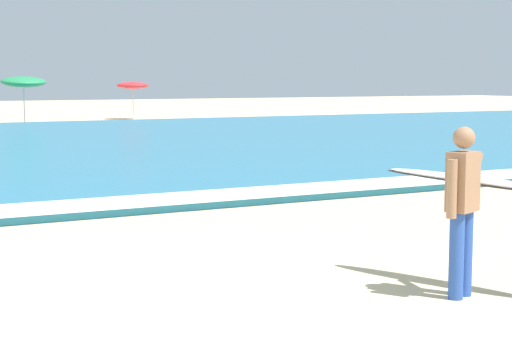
# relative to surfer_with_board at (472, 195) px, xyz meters

# --- Properties ---
(ground_plane) EXTENTS (160.00, 160.00, 0.00)m
(ground_plane) POSITION_rel_surfer_with_board_xyz_m (-3.51, 0.84, -1.02)
(ground_plane) COLOR beige
(surfer_with_board) EXTENTS (1.29, 2.29, 1.73)m
(surfer_with_board) POSITION_rel_surfer_with_board_xyz_m (0.00, 0.00, 0.00)
(surfer_with_board) COLOR #284CA3
(surfer_with_board) RESTS_ON ground
(beach_umbrella_3) EXTENTS (2.18, 2.22, 2.43)m
(beach_umbrella_3) POSITION_rel_surfer_with_board_xyz_m (3.24, 34.82, 1.06)
(beach_umbrella_3) COLOR beige
(beach_umbrella_3) RESTS_ON ground
(beach_umbrella_4) EXTENTS (1.75, 1.76, 2.08)m
(beach_umbrella_4) POSITION_rel_surfer_with_board_xyz_m (9.69, 37.09, 0.85)
(beach_umbrella_4) COLOR beige
(beach_umbrella_4) RESTS_ON ground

